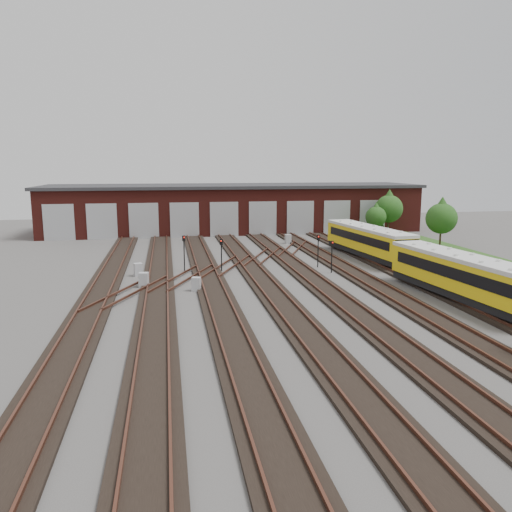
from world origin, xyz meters
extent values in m
plane|color=#474442|center=(0.00, 0.00, 0.00)|extent=(120.00, 120.00, 0.00)
cube|color=black|center=(-14.00, 0.00, 0.09)|extent=(2.40, 70.00, 0.18)
cube|color=brown|center=(-14.72, 0.00, 0.26)|extent=(0.10, 70.00, 0.15)
cube|color=brown|center=(-13.28, 0.00, 0.26)|extent=(0.10, 70.00, 0.15)
cube|color=black|center=(-10.00, 0.00, 0.09)|extent=(2.40, 70.00, 0.18)
cube|color=brown|center=(-10.72, 0.00, 0.26)|extent=(0.10, 70.00, 0.15)
cube|color=brown|center=(-9.28, 0.00, 0.26)|extent=(0.10, 70.00, 0.15)
cube|color=black|center=(-6.00, 0.00, 0.09)|extent=(2.40, 70.00, 0.18)
cube|color=brown|center=(-6.72, 0.00, 0.26)|extent=(0.10, 70.00, 0.15)
cube|color=brown|center=(-5.28, 0.00, 0.26)|extent=(0.10, 70.00, 0.15)
cube|color=black|center=(-2.00, 0.00, 0.09)|extent=(2.40, 70.00, 0.18)
cube|color=brown|center=(-2.72, 0.00, 0.26)|extent=(0.10, 70.00, 0.15)
cube|color=brown|center=(-1.28, 0.00, 0.26)|extent=(0.10, 70.00, 0.15)
cube|color=black|center=(2.00, 0.00, 0.09)|extent=(2.40, 70.00, 0.18)
cube|color=brown|center=(1.28, 0.00, 0.26)|extent=(0.10, 70.00, 0.15)
cube|color=brown|center=(2.72, 0.00, 0.26)|extent=(0.10, 70.00, 0.15)
cube|color=black|center=(6.00, 0.00, 0.09)|extent=(2.40, 70.00, 0.18)
cube|color=brown|center=(5.28, 0.00, 0.26)|extent=(0.10, 70.00, 0.15)
cube|color=brown|center=(6.72, 0.00, 0.26)|extent=(0.10, 70.00, 0.15)
cube|color=black|center=(10.00, 0.00, 0.09)|extent=(2.40, 70.00, 0.18)
cube|color=brown|center=(9.28, 0.00, 0.26)|extent=(0.10, 70.00, 0.15)
cube|color=brown|center=(10.72, 0.00, 0.26)|extent=(0.10, 70.00, 0.15)
cube|color=brown|center=(13.28, 0.00, 0.26)|extent=(0.10, 70.00, 0.15)
cube|color=brown|center=(-8.00, 10.00, 0.26)|extent=(5.40, 9.62, 0.15)
cube|color=brown|center=(-4.00, 14.00, 0.26)|extent=(5.40, 9.62, 0.15)
cube|color=brown|center=(0.00, 18.00, 0.26)|extent=(5.40, 9.62, 0.15)
cube|color=brown|center=(-12.00, 6.00, 0.26)|extent=(5.40, 9.62, 0.15)
cube|color=brown|center=(4.00, 22.00, 0.26)|extent=(5.40, 9.62, 0.15)
cube|color=#561A15|center=(0.00, 40.00, 3.00)|extent=(50.00, 12.00, 6.00)
cube|color=#2D2D30|center=(0.00, 40.00, 6.15)|extent=(51.00, 12.50, 0.40)
cube|color=#A5A7AB|center=(-22.00, 33.98, 2.20)|extent=(3.60, 0.12, 4.40)
cube|color=#A5A7AB|center=(-17.00, 33.98, 2.20)|extent=(3.60, 0.12, 4.40)
cube|color=#A5A7AB|center=(-12.00, 33.98, 2.20)|extent=(3.60, 0.12, 4.40)
cube|color=#A5A7AB|center=(-7.00, 33.98, 2.20)|extent=(3.60, 0.12, 4.40)
cube|color=#A5A7AB|center=(-2.00, 33.98, 2.20)|extent=(3.60, 0.12, 4.40)
cube|color=#A5A7AB|center=(3.00, 33.98, 2.20)|extent=(3.60, 0.12, 4.40)
cube|color=#A5A7AB|center=(8.00, 33.98, 2.20)|extent=(3.60, 0.12, 4.40)
cube|color=#A5A7AB|center=(13.00, 33.98, 2.20)|extent=(3.60, 0.12, 4.40)
cube|color=#A5A7AB|center=(18.00, 33.98, 2.20)|extent=(3.60, 0.12, 4.40)
cube|color=#214B19|center=(19.00, 10.00, 0.03)|extent=(8.00, 55.00, 0.05)
cube|color=black|center=(10.00, 0.33, 0.60)|extent=(3.45, 13.66, 0.54)
cube|color=yellow|center=(10.00, 0.33, 1.86)|extent=(3.72, 13.68, 1.98)
cube|color=silver|center=(10.00, 0.33, 2.99)|extent=(3.81, 13.69, 0.27)
cube|color=black|center=(8.82, 0.20, 2.09)|extent=(1.28, 11.84, 0.77)
cube|color=black|center=(11.18, 0.45, 2.09)|extent=(1.28, 11.84, 0.77)
cube|color=black|center=(10.00, 16.33, 0.60)|extent=(3.45, 13.66, 0.54)
cube|color=yellow|center=(10.00, 16.33, 1.86)|extent=(3.72, 13.68, 1.98)
cube|color=silver|center=(10.00, 16.33, 2.99)|extent=(3.81, 13.69, 0.27)
cube|color=black|center=(8.82, 16.20, 2.09)|extent=(1.28, 11.84, 0.77)
cube|color=black|center=(11.18, 16.45, 2.09)|extent=(1.28, 11.84, 0.77)
cylinder|color=black|center=(-4.67, 12.85, 1.15)|extent=(0.10, 0.10, 2.29)
cube|color=black|center=(-4.67, 12.85, 2.54)|extent=(0.28, 0.22, 0.49)
sphere|color=red|center=(-4.67, 12.76, 2.64)|extent=(0.12, 0.12, 0.12)
cylinder|color=black|center=(-7.82, 13.35, 1.31)|extent=(0.09, 0.09, 2.62)
cube|color=black|center=(-7.82, 13.35, 2.85)|extent=(0.27, 0.21, 0.47)
sphere|color=red|center=(-7.82, 13.26, 2.95)|extent=(0.11, 0.11, 0.11)
cylinder|color=black|center=(4.35, 10.40, 1.15)|extent=(0.09, 0.09, 2.30)
cube|color=black|center=(4.35, 10.40, 2.53)|extent=(0.24, 0.17, 0.45)
sphere|color=red|center=(4.35, 10.31, 2.62)|extent=(0.11, 0.11, 0.11)
cylinder|color=black|center=(3.94, 12.93, 1.23)|extent=(0.09, 0.09, 2.45)
cube|color=black|center=(3.94, 12.93, 2.69)|extent=(0.25, 0.17, 0.46)
sphere|color=red|center=(3.94, 12.84, 2.78)|extent=(0.11, 0.11, 0.11)
cube|color=#B1B3B7|center=(-11.01, 8.09, 0.56)|extent=(0.76, 0.67, 1.12)
cube|color=#B1B3B7|center=(-11.63, 12.11, 0.53)|extent=(0.77, 0.70, 1.07)
cube|color=#B1B3B7|center=(-7.23, 6.26, 0.51)|extent=(0.73, 0.67, 1.01)
cube|color=#B1B3B7|center=(4.59, 26.71, 0.54)|extent=(0.71, 0.62, 1.08)
cube|color=#B1B3B7|center=(12.38, 17.22, 0.51)|extent=(0.63, 0.53, 1.03)
cylinder|color=#352917|center=(19.37, 31.97, 0.92)|extent=(0.24, 0.24, 1.85)
sphere|color=#1A4212|center=(19.37, 31.97, 3.38)|extent=(3.59, 3.59, 3.59)
cone|color=#1A4212|center=(19.37, 31.97, 4.66)|extent=(3.08, 3.08, 2.56)
cylinder|color=#352917|center=(17.10, 30.79, 0.68)|extent=(0.20, 0.20, 1.36)
sphere|color=#1A4212|center=(17.10, 30.79, 2.49)|extent=(2.64, 2.64, 2.64)
cone|color=#1A4212|center=(17.10, 30.79, 3.43)|extent=(2.26, 2.26, 1.89)
cylinder|color=#352917|center=(20.66, 21.38, 0.87)|extent=(0.20, 0.20, 1.74)
sphere|color=#1A4212|center=(20.66, 21.38, 3.19)|extent=(3.39, 3.39, 3.39)
cone|color=#1A4212|center=(20.66, 21.38, 4.40)|extent=(2.90, 2.90, 2.42)
sphere|color=#1A4212|center=(16.02, 10.02, 0.82)|extent=(1.64, 1.64, 1.64)
sphere|color=#1A4212|center=(18.85, 33.75, 0.79)|extent=(1.58, 1.58, 1.58)
camera|label=1|loc=(-9.16, -28.96, 8.94)|focal=35.00mm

